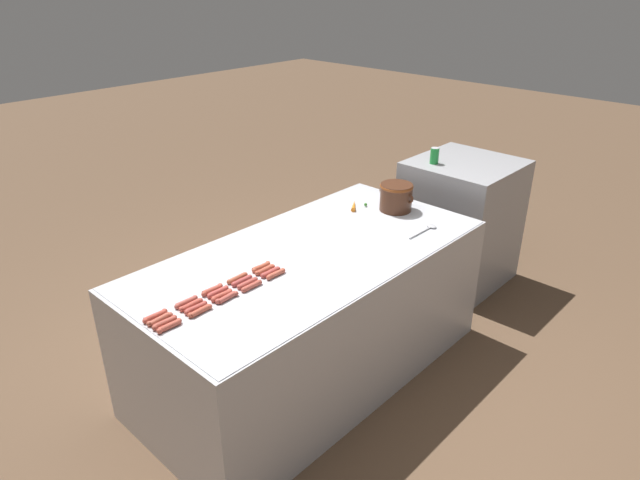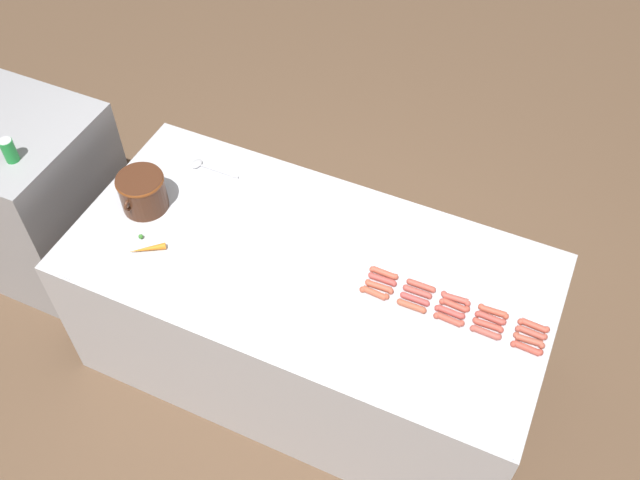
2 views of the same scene
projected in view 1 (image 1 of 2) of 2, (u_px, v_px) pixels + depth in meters
ground_plane at (312, 369)px, 3.70m from camera, size 20.00×20.00×0.00m
griddle_counter at (311, 313)px, 3.51m from camera, size 1.09×2.23×0.87m
back_cabinet at (460, 222)px, 4.59m from camera, size 0.77×0.79×1.03m
hot_dog_0 at (155, 316)px, 2.68m from camera, size 0.03×0.14×0.03m
hot_dog_1 at (186, 302)px, 2.79m from camera, size 0.03×0.14×0.03m
hot_dog_2 at (212, 290)px, 2.90m from camera, size 0.04×0.14×0.03m
hot_dog_3 at (237, 278)px, 3.01m from camera, size 0.03×0.14×0.03m
hot_dog_4 at (261, 267)px, 3.12m from camera, size 0.04×0.14×0.03m
hot_dog_5 at (160, 319)px, 2.65m from camera, size 0.04×0.14×0.03m
hot_dog_6 at (191, 305)px, 2.77m from camera, size 0.03×0.14×0.03m
hot_dog_7 at (218, 292)px, 2.88m from camera, size 0.03×0.14×0.03m
hot_dog_8 at (242, 281)px, 2.98m from camera, size 0.03×0.14×0.03m
hot_dog_9 at (265, 270)px, 3.09m from camera, size 0.03×0.14×0.03m
hot_dog_10 at (165, 323)px, 2.63m from camera, size 0.03×0.14×0.03m
hot_dog_11 at (196, 308)px, 2.74m from camera, size 0.03×0.14×0.03m
hot_dog_12 at (222, 295)px, 2.85m from camera, size 0.04×0.14×0.03m
hot_dog_13 at (248, 283)px, 2.96m from camera, size 0.03×0.14×0.03m
hot_dog_14 at (270, 272)px, 3.07m from camera, size 0.03×0.14×0.03m
hot_dog_15 at (169, 326)px, 2.60m from camera, size 0.03×0.14×0.03m
hot_dog_16 at (200, 311)px, 2.72m from camera, size 0.03×0.14×0.03m
hot_dog_17 at (227, 297)px, 2.83m from camera, size 0.04×0.14×0.03m
hot_dog_18 at (252, 286)px, 2.93m from camera, size 0.03×0.14×0.03m
hot_dog_19 at (276, 274)px, 3.05m from camera, size 0.03×0.14×0.03m
bean_pot at (396, 196)px, 3.85m from camera, size 0.28×0.23×0.19m
serving_spoon at (428, 228)px, 3.60m from camera, size 0.07×0.27×0.02m
carrot at (355, 205)px, 3.93m from camera, size 0.13×0.16×0.03m
soda_can at (434, 156)px, 4.30m from camera, size 0.07×0.07×0.12m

